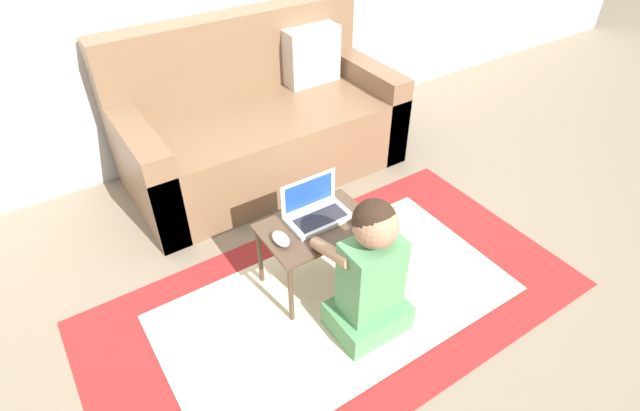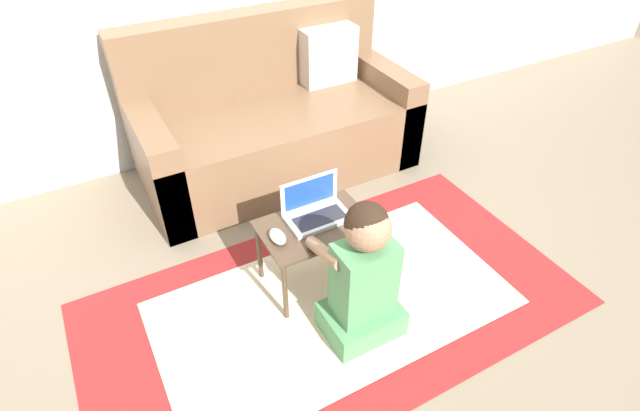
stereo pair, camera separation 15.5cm
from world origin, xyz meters
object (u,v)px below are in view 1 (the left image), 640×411
laptop_desk (317,233)px  computer_mouse (281,239)px  laptop (316,212)px  couch (261,125)px  person_seated (370,274)px

laptop_desk → computer_mouse: 0.21m
laptop → computer_mouse: (-0.23, -0.06, -0.01)m
laptop_desk → laptop: 0.10m
couch → laptop: (-0.24, -1.01, 0.08)m
couch → person_seated: couch is taller
computer_mouse → person_seated: size_ratio=0.16×
laptop_desk → person_seated: person_seated is taller
couch → laptop: 1.04m
computer_mouse → couch: bearing=66.6°
person_seated → couch: bearing=80.7°
couch → laptop_desk: couch is taller
laptop → computer_mouse: size_ratio=2.60×
laptop_desk → laptop: (0.03, 0.05, 0.08)m
couch → computer_mouse: bearing=-113.4°
computer_mouse → laptop_desk: bearing=3.3°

